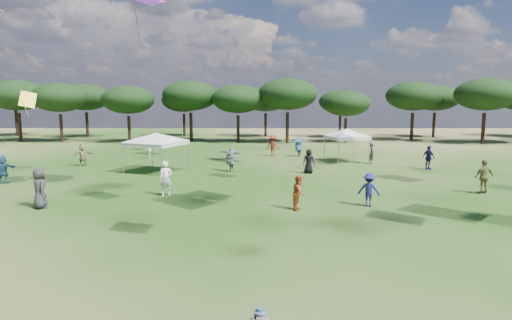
% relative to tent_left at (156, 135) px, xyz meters
% --- Properties ---
extents(tree_line, '(108.78, 17.63, 7.77)m').
position_rel_tent_left_xyz_m(tree_line, '(9.70, 24.13, 2.81)').
color(tree_line, black).
rests_on(tree_line, ground).
extents(tent_left, '(6.28, 6.28, 3.04)m').
position_rel_tent_left_xyz_m(tent_left, '(0.00, 0.00, 0.00)').
color(tent_left, gray).
rests_on(tent_left, ground).
extents(tent_right, '(5.62, 5.62, 3.00)m').
position_rel_tent_left_xyz_m(tent_right, '(14.32, 5.00, -0.03)').
color(tent_right, gray).
rests_on(tent_right, ground).
extents(festival_crowd, '(28.95, 20.13, 1.90)m').
position_rel_tent_left_xyz_m(festival_crowd, '(5.73, -0.12, -1.74)').
color(festival_crowd, navy).
rests_on(festival_crowd, ground).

